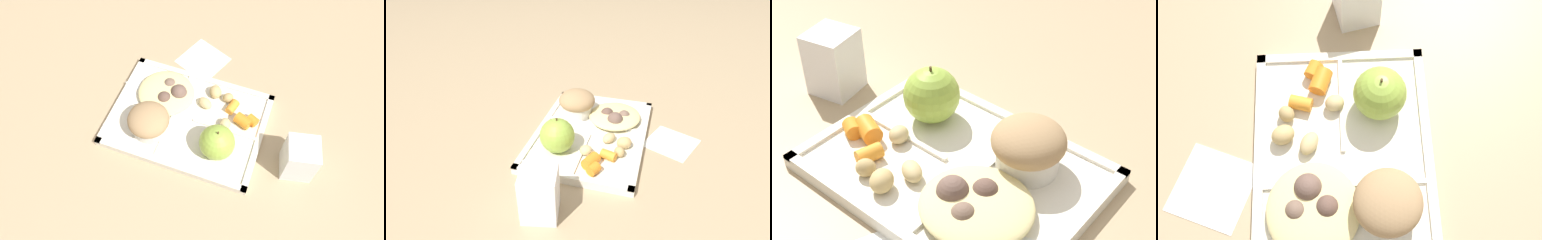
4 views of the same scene
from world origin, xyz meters
The scene contains 16 objects.
ground centered at (0.00, 0.00, 0.00)m, with size 6.00×6.00×0.00m, color tan.
lunch_tray centered at (0.00, 0.00, 0.01)m, with size 0.36×0.26×0.02m.
green_apple centered at (-0.09, 0.06, 0.05)m, with size 0.08×0.08×0.08m.
bran_muffin centered at (0.07, 0.06, 0.05)m, with size 0.09×0.09×0.07m.
carrot_slice_center centered at (-0.09, -0.06, 0.02)m, with size 0.02×0.02×0.03m, color orange.
carrot_slice_back centered at (-0.12, -0.03, 0.03)m, with size 0.03×0.03×0.04m, color orange.
carrot_slice_large centered at (-0.14, -0.04, 0.03)m, with size 0.02×0.02×0.02m, color orange.
potato_chunk_corner centered at (-0.09, -0.01, 0.03)m, with size 0.03×0.03×0.02m, color tan.
potato_chunk_wedge centered at (-0.04, -0.09, 0.03)m, with size 0.03×0.03×0.03m, color tan.
potato_chunk_golden centered at (-0.07, -0.08, 0.03)m, with size 0.03×0.02×0.02m, color tan.
potato_chunk_large centered at (-0.03, -0.05, 0.02)m, with size 0.04×0.02×0.02m, color tan.
egg_noodle_pile centered at (0.07, -0.04, 0.03)m, with size 0.14×0.13×0.02m, color beige.
meatball_back centered at (0.07, -0.07, 0.03)m, with size 0.03×0.03×0.03m, color #755B4C.
meatball_center centered at (0.07, -0.03, 0.03)m, with size 0.03×0.03×0.03m, color brown.
meatball_side centered at (0.04, -0.05, 0.03)m, with size 0.04×0.04×0.04m, color brown.
paper_napkin centered at (0.03, -0.19, 0.00)m, with size 0.11×0.11×0.00m, color white.
Camera 4 is at (0.20, -0.00, 0.69)m, focal length 45.24 mm.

